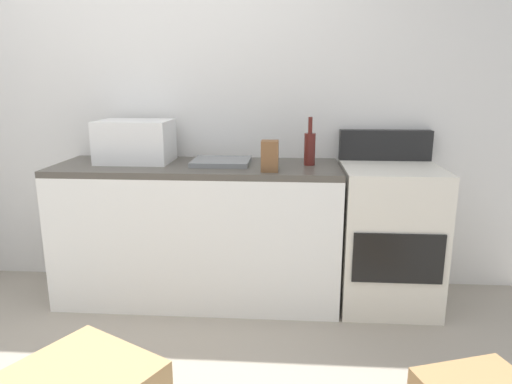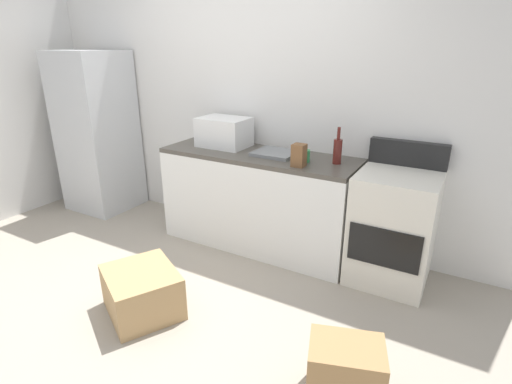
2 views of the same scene
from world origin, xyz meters
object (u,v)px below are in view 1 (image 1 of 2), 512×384
at_px(stove_oven, 388,234).
at_px(knife_block, 270,156).
at_px(microwave, 135,141).
at_px(coffee_mug, 270,159).
at_px(wine_bottle, 310,148).

xyz_separation_m(stove_oven, knife_block, (-0.75, -0.19, 0.52)).
height_order(microwave, knife_block, microwave).
distance_m(stove_oven, microwave, 1.73).
distance_m(stove_oven, coffee_mug, 0.90).
relative_size(coffee_mug, knife_block, 0.56).
bearing_deg(microwave, stove_oven, -2.26).
bearing_deg(microwave, knife_block, -16.23).
bearing_deg(knife_block, coffee_mug, 92.51).
distance_m(wine_bottle, coffee_mug, 0.27).
xyz_separation_m(stove_oven, microwave, (-1.63, 0.06, 0.57)).
distance_m(microwave, coffee_mug, 0.89).
bearing_deg(coffee_mug, knife_block, -87.49).
height_order(stove_oven, coffee_mug, stove_oven).
bearing_deg(coffee_mug, microwave, 172.71).
bearing_deg(stove_oven, wine_bottle, 176.53).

